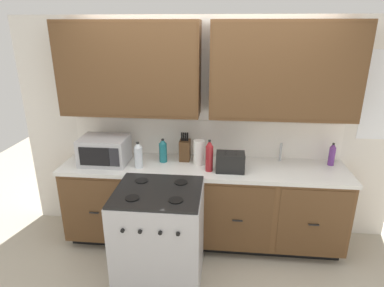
% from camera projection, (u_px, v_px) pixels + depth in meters
% --- Properties ---
extents(ground_plane, '(8.00, 8.00, 0.00)m').
position_uv_depth(ground_plane, '(200.00, 257.00, 3.39)').
color(ground_plane, '#B2A893').
extents(wall_unit, '(4.10, 0.40, 2.38)m').
position_uv_depth(wall_unit, '(205.00, 93.00, 3.31)').
color(wall_unit, white).
rests_on(wall_unit, ground_plane).
extents(counter_run, '(2.93, 0.64, 0.91)m').
position_uv_depth(counter_run, '(203.00, 203.00, 3.51)').
color(counter_run, black).
rests_on(counter_run, ground_plane).
extents(stove_range, '(0.76, 0.68, 0.95)m').
position_uv_depth(stove_range, '(160.00, 236.00, 2.96)').
color(stove_range, '#B7B7BC').
rests_on(stove_range, ground_plane).
extents(microwave, '(0.48, 0.37, 0.28)m').
position_uv_depth(microwave, '(105.00, 150.00, 3.39)').
color(microwave, '#B7B7BC').
rests_on(microwave, counter_run).
extents(toaster, '(0.28, 0.18, 0.19)m').
position_uv_depth(toaster, '(230.00, 162.00, 3.21)').
color(toaster, black).
rests_on(toaster, counter_run).
extents(knife_block, '(0.11, 0.14, 0.31)m').
position_uv_depth(knife_block, '(185.00, 150.00, 3.47)').
color(knife_block, '#52361E').
rests_on(knife_block, counter_run).
extents(sink_faucet, '(0.02, 0.02, 0.20)m').
position_uv_depth(sink_faucet, '(281.00, 152.00, 3.45)').
color(sink_faucet, '#B2B5BA').
rests_on(sink_faucet, counter_run).
extents(paper_towel_roll, '(0.12, 0.12, 0.26)m').
position_uv_depth(paper_towel_roll, '(199.00, 152.00, 3.36)').
color(paper_towel_roll, white).
rests_on(paper_towel_roll, counter_run).
extents(bottle_red, '(0.08, 0.08, 0.32)m').
position_uv_depth(bottle_red, '(209.00, 156.00, 3.19)').
color(bottle_red, maroon).
rests_on(bottle_red, counter_run).
extents(bottle_clear, '(0.08, 0.08, 0.27)m').
position_uv_depth(bottle_clear, '(138.00, 155.00, 3.28)').
color(bottle_clear, silver).
rests_on(bottle_clear, counter_run).
extents(bottle_violet, '(0.06, 0.06, 0.24)m').
position_uv_depth(bottle_violet, '(332.00, 154.00, 3.34)').
color(bottle_violet, '#663384').
rests_on(bottle_violet, counter_run).
extents(bottle_teal, '(0.08, 0.08, 0.25)m').
position_uv_depth(bottle_teal, '(163.00, 151.00, 3.42)').
color(bottle_teal, '#1E707A').
rests_on(bottle_teal, counter_run).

